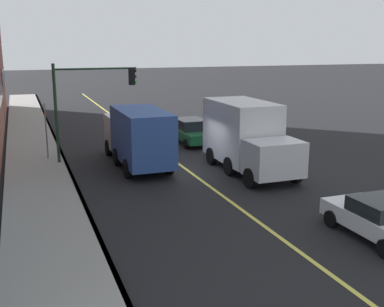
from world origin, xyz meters
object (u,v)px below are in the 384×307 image
at_px(car_white, 380,218).
at_px(truck_white, 247,136).
at_px(truck_blue, 138,135).
at_px(street_sign_post, 46,128).
at_px(car_green, 191,131).
at_px(traffic_light_mast, 89,94).

bearing_deg(car_white, truck_white, 1.83).
xyz_separation_m(truck_blue, street_sign_post, (2.61, 4.42, 0.23)).
bearing_deg(truck_white, car_green, 1.98).
xyz_separation_m(truck_blue, traffic_light_mast, (1.58, 2.17, 2.05)).
relative_size(car_green, traffic_light_mast, 0.87).
distance_m(truck_white, traffic_light_mast, 8.53).
distance_m(traffic_light_mast, street_sign_post, 3.06).
relative_size(car_green, truck_white, 0.70).
bearing_deg(car_white, traffic_light_mast, 28.20).
bearing_deg(truck_blue, street_sign_post, 59.46).
bearing_deg(car_green, truck_blue, 134.54).
height_order(car_green, truck_blue, truck_blue).
height_order(truck_white, traffic_light_mast, traffic_light_mast).
height_order(traffic_light_mast, street_sign_post, traffic_light_mast).
xyz_separation_m(car_green, truck_white, (-7.40, -0.26, 1.00)).
height_order(car_white, street_sign_post, street_sign_post).
bearing_deg(traffic_light_mast, truck_white, -122.31).
relative_size(car_green, car_white, 1.14).
distance_m(truck_blue, street_sign_post, 5.13).
height_order(truck_blue, traffic_light_mast, traffic_light_mast).
bearing_deg(car_green, truck_white, -178.02).
height_order(car_white, truck_white, truck_white).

